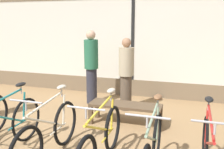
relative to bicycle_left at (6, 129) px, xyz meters
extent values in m
cube|color=#7A664C|center=(1.10, 3.65, -0.18)|extent=(12.00, 0.08, 0.45)
cube|color=silver|center=(1.10, 3.65, 1.12)|extent=(12.00, 0.04, 2.15)
cube|color=black|center=(1.10, 3.62, 1.12)|extent=(0.08, 0.02, 2.15)
torus|color=black|center=(0.00, 0.49, -0.04)|extent=(0.04, 0.73, 0.73)
cylinder|color=#1E7A7F|center=(0.00, -0.05, 0.20)|extent=(0.03, 0.94, 0.51)
cylinder|color=#1E7A7F|center=(0.00, 0.45, 0.20)|extent=(0.03, 0.11, 0.49)
cylinder|color=#1E7A7F|center=(0.00, -0.02, 0.48)|extent=(0.03, 0.86, 0.10)
cylinder|color=#1E7A7F|center=(0.00, 0.26, -0.04)|extent=(0.03, 0.45, 0.03)
cylinder|color=#B2B2B7|center=(0.00, 0.41, 0.51)|extent=(0.02, 0.02, 0.14)
ellipsoid|color=black|center=(0.00, 0.41, 0.59)|extent=(0.11, 0.22, 0.06)
torus|color=black|center=(0.70, 0.55, -0.04)|extent=(0.05, 0.72, 0.72)
cylinder|color=beige|center=(0.70, 0.00, 0.20)|extent=(0.03, 0.96, 0.51)
cylinder|color=beige|center=(0.70, 0.51, 0.20)|extent=(0.03, 0.11, 0.49)
cylinder|color=beige|center=(0.70, 0.03, 0.47)|extent=(0.03, 0.89, 0.10)
cylinder|color=beige|center=(0.70, 0.32, -0.04)|extent=(0.03, 0.46, 0.03)
cylinder|color=#B2B2B7|center=(0.70, 0.47, 0.51)|extent=(0.02, 0.02, 0.14)
ellipsoid|color=#B2A893|center=(0.70, 0.47, 0.59)|extent=(0.11, 0.22, 0.06)
cylinder|color=#B2B2B7|center=(0.70, -0.42, 0.57)|extent=(0.02, 0.02, 0.12)
cylinder|color=#ADADB2|center=(0.70, -0.42, 0.63)|extent=(0.46, 0.02, 0.02)
torus|color=black|center=(1.49, 0.61, -0.05)|extent=(0.05, 0.71, 0.71)
cylinder|color=gold|center=(1.49, 0.03, 0.19)|extent=(0.03, 1.01, 0.51)
cylinder|color=gold|center=(1.49, 0.57, 0.19)|extent=(0.03, 0.11, 0.49)
cylinder|color=gold|center=(1.49, 0.06, 0.46)|extent=(0.03, 0.94, 0.10)
cylinder|color=gold|center=(1.49, 0.37, -0.05)|extent=(0.03, 0.49, 0.03)
cylinder|color=#B2B2B7|center=(1.49, 0.53, 0.50)|extent=(0.02, 0.02, 0.14)
ellipsoid|color=#B2A893|center=(1.49, 0.53, 0.58)|extent=(0.11, 0.22, 0.06)
cylinder|color=#B2B2B7|center=(1.49, -0.41, 0.56)|extent=(0.02, 0.02, 0.12)
cylinder|color=#ADADB2|center=(1.49, -0.41, 0.62)|extent=(0.46, 0.02, 0.02)
torus|color=black|center=(2.20, 0.45, -0.04)|extent=(0.04, 0.73, 0.73)
cylinder|color=gray|center=(2.20, -0.09, 0.20)|extent=(0.03, 0.93, 0.51)
cylinder|color=gray|center=(2.20, 0.41, 0.20)|extent=(0.03, 0.11, 0.49)
cylinder|color=gray|center=(2.20, -0.06, 0.48)|extent=(0.03, 0.86, 0.10)
cylinder|color=gray|center=(2.20, 0.23, -0.04)|extent=(0.03, 0.45, 0.03)
cylinder|color=#B2B2B7|center=(2.20, 0.37, 0.51)|extent=(0.02, 0.02, 0.14)
ellipsoid|color=brown|center=(2.20, 0.37, 0.59)|extent=(0.11, 0.22, 0.06)
cylinder|color=#B2B2B7|center=(2.20, -0.48, 0.57)|extent=(0.02, 0.02, 0.12)
cylinder|color=#ADADB2|center=(2.20, -0.48, 0.63)|extent=(0.46, 0.02, 0.02)
torus|color=black|center=(2.85, 0.63, -0.06)|extent=(0.04, 0.68, 0.68)
cylinder|color=red|center=(2.85, 0.05, 0.18)|extent=(0.03, 1.01, 0.51)
cylinder|color=red|center=(2.85, 0.59, 0.18)|extent=(0.03, 0.11, 0.49)
cylinder|color=red|center=(2.85, 0.08, 0.45)|extent=(0.03, 0.94, 0.10)
cylinder|color=red|center=(2.85, 0.39, -0.06)|extent=(0.03, 0.49, 0.03)
cylinder|color=#B2B2B7|center=(2.85, 0.55, 0.49)|extent=(0.02, 0.02, 0.14)
ellipsoid|color=black|center=(2.85, 0.55, 0.57)|extent=(0.11, 0.22, 0.06)
cylinder|color=#B2B2B7|center=(2.85, -0.39, 0.55)|extent=(0.02, 0.02, 0.12)
cylinder|color=#ADADB2|center=(2.85, -0.39, 0.61)|extent=(0.46, 0.02, 0.02)
cube|color=brown|center=(1.43, 1.64, -0.01)|extent=(1.40, 0.44, 0.05)
cube|color=brown|center=(0.77, 1.46, -0.22)|extent=(0.08, 0.08, 0.37)
cube|color=brown|center=(2.09, 1.46, -0.22)|extent=(0.08, 0.08, 0.37)
cube|color=brown|center=(0.77, 1.82, -0.22)|extent=(0.08, 0.08, 0.37)
cube|color=brown|center=(2.09, 1.82, -0.22)|extent=(0.08, 0.08, 0.37)
cylinder|color=brown|center=(1.22, 2.48, 0.00)|extent=(0.34, 0.34, 0.80)
cylinder|color=tan|center=(1.22, 2.48, 0.72)|extent=(0.45, 0.45, 0.64)
sphere|color=#9E7051|center=(1.22, 2.48, 1.14)|extent=(0.21, 0.21, 0.21)
cylinder|color=#2D2D38|center=(0.29, 2.69, 0.03)|extent=(0.35, 0.35, 0.88)
cylinder|color=#286647|center=(0.29, 2.69, 0.82)|extent=(0.45, 0.45, 0.70)
sphere|color=tan|center=(0.29, 2.69, 1.28)|extent=(0.23, 0.23, 0.23)
camera|label=1|loc=(2.57, -2.87, 1.56)|focal=40.00mm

